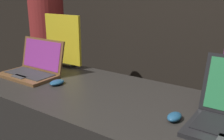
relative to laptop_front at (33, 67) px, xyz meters
The scene contains 6 objects.
wall_back 1.75m from the laptop_front, 67.08° to the left, with size 8.00×0.05×2.80m.
laptop_front is the anchor object (origin of this frame).
mouse_front 0.28m from the laptop_front, ahead, with size 0.07×0.10×0.03m.
promo_stand_front 0.32m from the laptop_front, 90.00° to the left, with size 0.35×0.07×0.40m.
mouse_back 1.06m from the laptop_front, ahead, with size 0.06×0.09×0.03m.
person_bystander 0.85m from the laptop_front, 131.22° to the left, with size 0.33×0.33×1.75m.
Camera 1 is at (0.77, -0.75, 1.56)m, focal length 42.00 mm.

